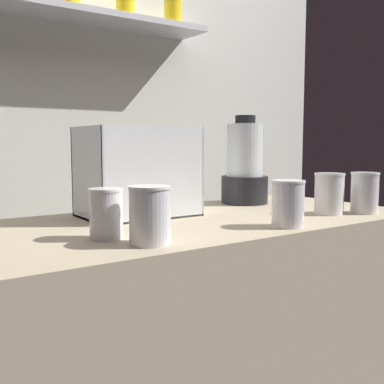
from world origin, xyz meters
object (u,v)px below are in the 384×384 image
Objects in this scene: juice_cup_orange_far_left at (106,215)px; juice_cup_pomegranate_right at (329,196)px; carrot_display_bin at (134,189)px; blender_pitcher at (245,167)px; juice_cup_pomegranate_far_right at (365,195)px; juice_cup_carrot_left at (150,218)px; juice_cup_orange_middle at (288,207)px.

juice_cup_pomegranate_right reaches higher than juice_cup_orange_far_left.
blender_pitcher reaches higher than carrot_display_bin.
juice_cup_pomegranate_right is 0.99× the size of juice_cup_pomegranate_far_right.
juice_cup_pomegranate_right is at bearing 154.02° from juice_cup_pomegranate_far_right.
juice_cup_carrot_left is (-0.63, -0.41, -0.07)m from blender_pitcher.
blender_pitcher is 2.50× the size of juice_cup_pomegranate_right.
carrot_display_bin reaches higher than juice_cup_pomegranate_far_right.
blender_pitcher is 2.72× the size of juice_cup_orange_far_left.
carrot_display_bin is 2.65× the size of juice_cup_orange_middle.
blender_pitcher is 0.75m from juice_cup_orange_far_left.
juice_cup_pomegranate_right is 0.12m from juice_cup_pomegranate_far_right.
juice_cup_orange_middle is (0.46, -0.13, -0.00)m from juice_cup_orange_far_left.
juice_cup_pomegranate_far_right is (0.11, -0.05, 0.00)m from juice_cup_pomegranate_right.
juice_cup_orange_far_left is at bearing 173.24° from juice_cup_pomegranate_far_right.
juice_cup_orange_far_left is at bearing 164.04° from juice_cup_orange_middle.
blender_pitcher is at bearing 4.91° from carrot_display_bin.
juice_cup_pomegranate_far_right is at bearing -25.98° from juice_cup_pomegranate_right.
juice_cup_pomegranate_right is (0.68, 0.06, -0.00)m from juice_cup_carrot_left.
carrot_display_bin is 0.48m from blender_pitcher.
blender_pitcher is 0.36m from juice_cup_pomegranate_right.
juice_cup_orange_far_left is at bearing 176.31° from juice_cup_pomegranate_right.
juice_cup_pomegranate_right is (0.52, -0.31, -0.03)m from carrot_display_bin.
juice_cup_orange_middle is at bearing -162.71° from juice_cup_pomegranate_right.
juice_cup_carrot_left is 1.04× the size of juice_cup_orange_middle.
juice_cup_carrot_left is 1.01× the size of juice_cup_pomegranate_right.
juice_cup_carrot_left and juice_cup_pomegranate_far_right have the same top height.
juice_cup_pomegranate_right is at bearing 5.27° from juice_cup_carrot_left.
carrot_display_bin reaches higher than juice_cup_pomegranate_right.
juice_cup_orange_middle is 0.96× the size of juice_cup_pomegranate_far_right.
juice_cup_carrot_left is (-0.16, -0.37, -0.03)m from carrot_display_bin.
juice_cup_pomegranate_far_right is at bearing -6.76° from juice_cup_orange_far_left.
juice_cup_pomegranate_far_right is at bearing 4.88° from juice_cup_orange_middle.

